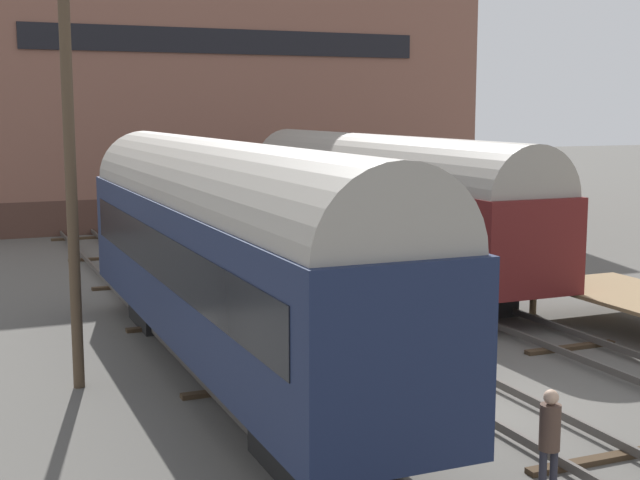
% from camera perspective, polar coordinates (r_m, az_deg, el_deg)
% --- Properties ---
extents(ground_plane, '(200.00, 200.00, 0.00)m').
position_cam_1_polar(ground_plane, '(18.43, 10.98, -10.57)').
color(ground_plane, '#56544F').
extents(track_left, '(2.60, 60.00, 0.26)m').
position_cam_1_polar(track_left, '(16.50, -1.80, -12.19)').
color(track_left, '#4C4742').
rests_on(track_left, ground).
extents(track_middle, '(2.60, 60.00, 0.26)m').
position_cam_1_polar(track_middle, '(18.38, 10.99, -10.15)').
color(track_middle, '#4C4742').
rests_on(track_middle, ground).
extents(train_car_navy, '(2.86, 16.79, 5.29)m').
position_cam_1_polar(train_car_navy, '(19.53, -6.15, -0.23)').
color(train_car_navy, black).
rests_on(train_car_navy, ground).
extents(train_car_maroon, '(3.04, 18.65, 5.04)m').
position_cam_1_polar(train_car_maroon, '(31.62, 3.80, 2.80)').
color(train_car_maroon, black).
rests_on(train_car_maroon, ground).
extents(person_worker, '(0.32, 0.32, 1.79)m').
position_cam_1_polar(person_worker, '(14.13, 14.48, -11.99)').
color(person_worker, '#282833').
rests_on(person_worker, ground).
extents(utility_pole, '(1.80, 0.24, 9.69)m').
position_cam_1_polar(utility_pole, '(19.25, -15.72, 5.32)').
color(utility_pole, '#473828').
rests_on(utility_pole, ground).
extents(warehouse_building, '(28.38, 10.64, 16.69)m').
position_cam_1_polar(warehouse_building, '(49.88, -7.59, 11.12)').
color(warehouse_building, '#4F342A').
rests_on(warehouse_building, ground).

